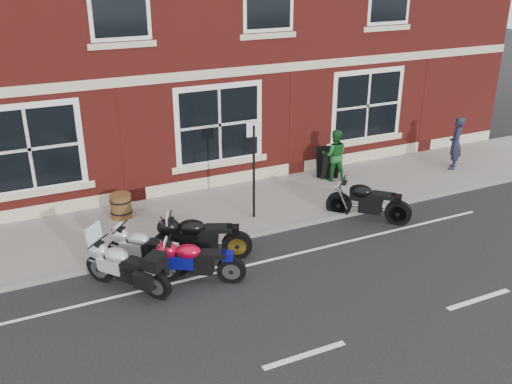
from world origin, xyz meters
The scene contains 13 objects.
ground centered at (0.00, 0.00, 0.00)m, with size 80.00×80.00×0.00m, color black.
sidewalk centered at (0.00, 3.00, 0.06)m, with size 30.00×3.00×0.12m, color slate.
kerb centered at (0.00, 1.42, 0.06)m, with size 30.00×0.16×0.12m, color slate.
moto_touring_silver centered at (-2.24, 0.43, 0.56)m, with size 1.37×1.72×1.36m.
moto_sport_red centered at (-0.84, 0.08, 0.51)m, with size 1.79×1.08×0.89m.
moto_sport_black centered at (-0.44, 0.95, 0.58)m, with size 2.10×1.02×1.01m.
moto_sport_silver centered at (-1.63, 1.03, 0.51)m, with size 1.49×1.50×0.89m.
moto_naked_black centered at (4.13, 1.03, 0.57)m, with size 1.63×1.66×0.99m.
pedestrian_left centered at (8.67, 2.77, 0.94)m, with size 0.60×0.39×1.65m, color #1B1D31.
pedestrian_right centered at (4.74, 3.55, 0.89)m, with size 0.75×0.59×1.54m, color #195922.
a_board_sign centered at (4.65, 3.74, 0.59)m, with size 0.56×0.38×0.94m, color black, non-canonical shape.
barrel_planter centered at (-1.59, 3.65, 0.43)m, with size 0.56×0.56×0.62m.
parking_sign centered at (1.48, 2.20, 1.57)m, with size 0.35×0.10×2.50m.
Camera 1 is at (-4.16, -9.82, 6.38)m, focal length 40.00 mm.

